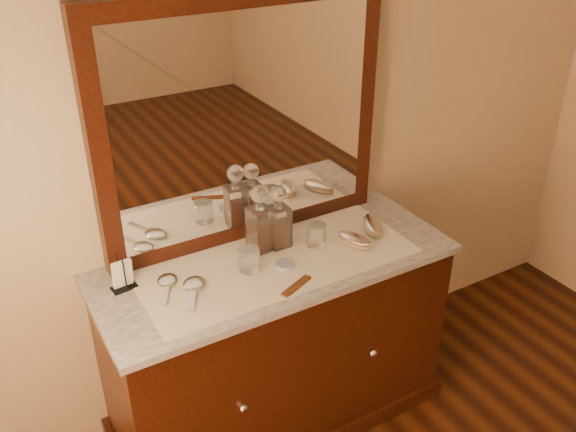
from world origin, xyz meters
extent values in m
plane|color=tan|center=(0.00, 2.25, 1.40)|extent=(4.50, 4.50, 0.00)
cube|color=black|center=(0.00, 1.96, 0.41)|extent=(1.40, 0.55, 0.82)
cube|color=black|center=(0.00, 1.96, 0.04)|extent=(1.46, 0.59, 0.08)
sphere|color=silver|center=(-0.30, 1.67, 0.45)|extent=(0.04, 0.04, 0.04)
sphere|color=silver|center=(0.30, 1.67, 0.45)|extent=(0.04, 0.04, 0.04)
cube|color=silver|center=(0.00, 1.96, 0.83)|extent=(1.44, 0.59, 0.03)
cube|color=black|center=(0.00, 2.20, 1.35)|extent=(1.20, 0.08, 1.00)
cube|color=white|center=(0.00, 2.17, 1.35)|extent=(1.06, 0.01, 0.86)
cube|color=beige|center=(0.00, 1.94, 0.85)|extent=(1.10, 0.45, 0.00)
cylinder|color=silver|center=(0.01, 1.90, 0.86)|extent=(0.09, 0.09, 0.01)
cube|color=brown|center=(-0.02, 1.75, 0.86)|extent=(0.15, 0.09, 0.01)
cube|color=black|center=(-0.58, 2.07, 0.85)|extent=(0.10, 0.06, 0.01)
cylinder|color=black|center=(-0.57, 2.05, 0.92)|extent=(0.01, 0.01, 0.14)
cylinder|color=black|center=(-0.58, 2.10, 0.92)|extent=(0.01, 0.01, 0.14)
cube|color=white|center=(-0.58, 2.07, 0.91)|extent=(0.08, 0.04, 0.11)
cube|color=maroon|center=(-0.01, 2.05, 0.92)|extent=(0.08, 0.08, 0.13)
cube|color=white|center=(-0.01, 2.05, 0.95)|extent=(0.10, 0.10, 0.19)
cylinder|color=white|center=(-0.01, 2.05, 1.05)|extent=(0.04, 0.04, 0.03)
sphere|color=white|center=(-0.01, 2.05, 1.11)|extent=(0.08, 0.08, 0.07)
cube|color=maroon|center=(0.06, 2.04, 0.92)|extent=(0.07, 0.07, 0.12)
cube|color=white|center=(0.06, 2.04, 0.94)|extent=(0.08, 0.08, 0.18)
cylinder|color=white|center=(0.06, 2.04, 1.04)|extent=(0.04, 0.04, 0.03)
sphere|color=white|center=(0.06, 2.04, 1.09)|extent=(0.07, 0.07, 0.07)
ellipsoid|color=tan|center=(0.33, 1.89, 0.87)|extent=(0.12, 0.17, 0.02)
ellipsoid|color=silver|center=(0.33, 1.89, 0.89)|extent=(0.12, 0.17, 0.02)
ellipsoid|color=tan|center=(0.47, 1.95, 0.87)|extent=(0.13, 0.18, 0.02)
ellipsoid|color=silver|center=(0.47, 1.95, 0.89)|extent=(0.13, 0.18, 0.02)
ellipsoid|color=silver|center=(-0.43, 2.02, 0.86)|extent=(0.11, 0.12, 0.02)
cube|color=silver|center=(-0.46, 1.95, 0.86)|extent=(0.07, 0.12, 0.01)
ellipsoid|color=silver|center=(-0.35, 1.95, 0.86)|extent=(0.12, 0.13, 0.02)
cube|color=silver|center=(-0.39, 1.87, 0.86)|extent=(0.08, 0.13, 0.01)
cylinder|color=white|center=(-0.12, 1.94, 0.90)|extent=(0.08, 0.08, 0.09)
cylinder|color=white|center=(0.20, 1.97, 0.90)|extent=(0.08, 0.08, 0.09)
camera|label=1|loc=(-0.99, 0.15, 2.22)|focal=38.76mm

